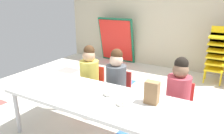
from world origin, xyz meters
TOP-DOWN VIEW (x-y plane):
  - ground_plane at (-0.00, -0.00)m, footprint 5.22×4.59m
  - back_wall at (0.00, 2.30)m, footprint 5.22×0.10m
  - craft_table at (0.19, -0.78)m, footprint 2.10×0.73m
  - seated_child_near_camera at (-0.39, -0.19)m, footprint 0.32×0.31m
  - seated_child_middle_seat at (0.03, -0.19)m, footprint 0.32×0.31m
  - seated_child_far_right at (0.82, -0.19)m, footprint 0.32×0.31m
  - kid_chair_yellow_stack at (1.03, 1.81)m, footprint 0.32×0.30m
  - folded_activity_table at (-1.23, 2.10)m, footprint 0.90×0.29m
  - paper_bag_brown at (0.67, -0.65)m, footprint 0.13×0.09m
  - paper_plate_near_edge at (0.44, -0.84)m, footprint 0.18×0.18m
  - paper_plate_center_table at (-0.38, -0.86)m, footprint 0.18×0.18m
  - donut_powdered_on_plate at (0.44, -0.84)m, footprint 0.10×0.10m
  - donut_powdered_loose at (0.22, -0.70)m, footprint 0.11×0.11m

SIDE VIEW (x-z plane):
  - ground_plane at x=0.00m, z-range -0.02..0.00m
  - craft_table at x=0.19m, z-range 0.24..0.79m
  - folded_activity_table at x=-1.23m, z-range -0.01..1.08m
  - seated_child_near_camera at x=-0.39m, z-range 0.10..1.01m
  - seated_child_middle_seat at x=0.03m, z-range 0.10..1.01m
  - seated_child_far_right at x=0.82m, z-range 0.10..1.01m
  - paper_plate_near_edge at x=0.44m, z-range 0.56..0.57m
  - paper_plate_center_table at x=-0.38m, z-range 0.56..0.57m
  - donut_powdered_loose at x=0.22m, z-range 0.56..0.59m
  - kid_chair_yellow_stack at x=1.03m, z-range 0.06..1.10m
  - donut_powdered_on_plate at x=0.44m, z-range 0.57..0.59m
  - paper_bag_brown at x=0.67m, z-range 0.56..0.78m
  - back_wall at x=0.00m, z-range 0.00..2.56m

